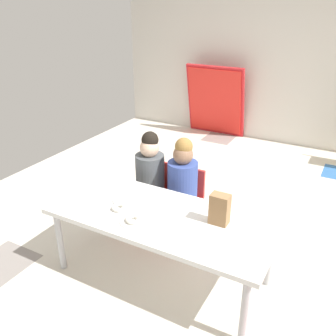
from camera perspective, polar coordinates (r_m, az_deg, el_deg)
ground_plane at (r=3.55m, az=8.09°, el=-9.05°), size 5.28×5.18×0.02m
back_wall at (r=5.52m, az=19.13°, el=16.09°), size 5.28×0.10×2.48m
craft_table at (r=2.67m, az=-1.00°, el=-8.18°), size 1.64×0.72×0.55m
seated_child_near_camera at (r=3.29m, az=-2.75°, el=-0.44°), size 0.33×0.33×0.92m
seated_child_middle_seat at (r=3.14m, az=2.36°, el=-1.67°), size 0.32×0.31×0.92m
folded_activity_table at (r=5.74m, az=7.39°, el=10.33°), size 0.90×0.29×1.09m
paper_bag_brown at (r=2.52m, az=8.07°, el=-6.38°), size 0.13×0.09×0.22m
paper_plate_near_edge at (r=2.57m, az=-5.51°, el=-8.34°), size 0.18×0.18×0.01m
paper_plate_center_table at (r=2.84m, az=-6.83°, el=-4.96°), size 0.18×0.18×0.01m
donut_powdered_on_plate at (r=2.56m, az=-5.52°, el=-8.00°), size 0.11×0.11×0.03m
donut_powdered_loose at (r=2.72m, az=-7.74°, el=-6.16°), size 0.11×0.11×0.03m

